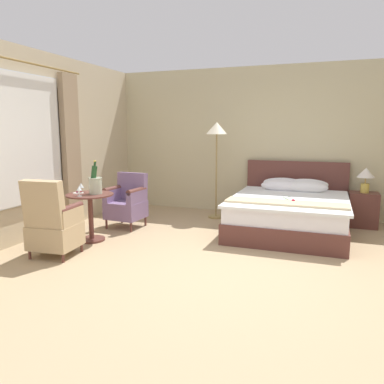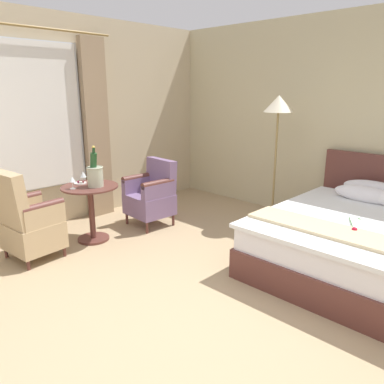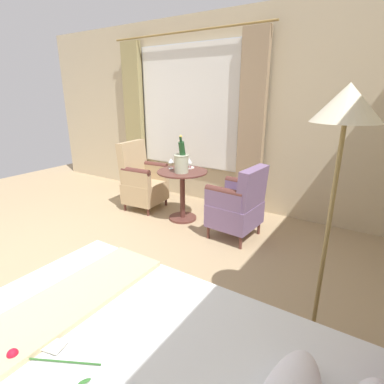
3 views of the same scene
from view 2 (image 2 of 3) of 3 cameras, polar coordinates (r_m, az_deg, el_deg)
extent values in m
plane|color=tan|center=(3.04, 1.47, -21.16)|extent=(7.71, 7.71, 0.00)
cube|color=#C4BB93|center=(5.23, 25.82, 9.23)|extent=(6.33, 0.12, 2.75)
cube|color=#C8B796|center=(5.14, -25.84, 9.14)|extent=(0.12, 6.29, 2.75)
cube|color=white|center=(5.06, -25.62, 10.07)|extent=(0.02, 1.81, 1.84)
cube|color=white|center=(5.03, -25.49, 10.06)|extent=(0.02, 1.72, 1.80)
cube|color=#A08666|center=(5.49, -14.36, 9.06)|extent=(0.10, 0.36, 2.47)
cylinder|color=olive|center=(5.00, -26.67, 21.95)|extent=(0.03, 2.71, 0.03)
cube|color=brown|center=(4.26, 23.89, -8.90)|extent=(1.70, 2.09, 0.30)
cube|color=white|center=(4.16, 24.28, -5.62)|extent=(1.65, 2.02, 0.22)
cube|color=white|center=(4.06, 24.19, -4.13)|extent=(1.73, 1.96, 0.04)
cube|color=#CFB98E|center=(3.59, 21.40, -5.72)|extent=(1.70, 0.38, 0.03)
ellipsoid|color=white|center=(4.96, 25.91, 0.44)|extent=(0.71, 0.24, 0.20)
ellipsoid|color=white|center=(4.73, 24.93, -0.33)|extent=(0.72, 0.25, 0.20)
cylinder|color=#2D6628|center=(3.86, 23.14, -4.52)|extent=(0.19, 0.35, 0.01)
sphere|color=red|center=(3.67, 23.51, -5.28)|extent=(0.05, 0.05, 0.05)
ellipsoid|color=#33702D|center=(4.02, 24.11, -3.73)|extent=(0.05, 0.04, 0.01)
cube|color=white|center=(3.79, 22.09, -4.72)|extent=(0.10, 0.13, 0.00)
cylinder|color=#99814B|center=(5.30, 12.02, -4.64)|extent=(0.28, 0.28, 0.03)
cylinder|color=#99814B|center=(5.09, 12.49, 3.41)|extent=(0.03, 0.03, 1.49)
cone|color=#EFE5C6|center=(4.98, 13.08, 12.99)|extent=(0.38, 0.38, 0.21)
cylinder|color=brown|center=(4.83, -14.76, -6.87)|extent=(0.38, 0.38, 0.03)
cylinder|color=brown|center=(4.72, -15.02, -3.27)|extent=(0.07, 0.07, 0.67)
cylinder|color=brown|center=(4.62, -15.32, 0.78)|extent=(0.67, 0.67, 0.02)
cylinder|color=#B2BBA1|center=(4.55, -14.53, 2.22)|extent=(0.18, 0.18, 0.23)
torus|color=#B2BBA1|center=(4.52, -14.63, 3.64)|extent=(0.20, 0.20, 0.02)
cylinder|color=white|center=(4.53, -14.61, 3.39)|extent=(0.16, 0.16, 0.03)
cylinder|color=#1E4723|center=(4.54, -14.79, 4.10)|extent=(0.12, 0.08, 0.28)
cylinder|color=#193D1E|center=(4.48, -14.76, 6.17)|extent=(0.04, 0.03, 0.07)
sphere|color=gold|center=(4.48, -14.79, 6.61)|extent=(0.04, 0.04, 0.04)
cylinder|color=white|center=(4.75, -16.16, 1.28)|extent=(0.07, 0.07, 0.01)
cylinder|color=white|center=(4.74, -16.20, 1.75)|extent=(0.01, 0.01, 0.08)
cone|color=white|center=(4.72, -16.27, 2.60)|extent=(0.08, 0.08, 0.07)
cylinder|color=white|center=(4.54, -17.69, 0.51)|extent=(0.07, 0.07, 0.01)
cylinder|color=white|center=(4.53, -17.73, 1.01)|extent=(0.01, 0.01, 0.08)
cone|color=white|center=(4.51, -17.80, 1.86)|extent=(0.08, 0.08, 0.06)
cylinder|color=white|center=(4.76, -16.67, 1.31)|extent=(0.15, 0.15, 0.01)
sphere|color=maroon|center=(4.75, -16.95, 1.49)|extent=(0.02, 0.02, 0.02)
sphere|color=maroon|center=(4.74, -16.26, 1.51)|extent=(0.02, 0.02, 0.02)
sphere|color=#A43141|center=(4.76, -16.19, 1.58)|extent=(0.02, 0.02, 0.02)
cylinder|color=brown|center=(5.24, -9.89, -3.99)|extent=(0.04, 0.04, 0.16)
cylinder|color=brown|center=(4.87, -6.87, -5.40)|extent=(0.04, 0.04, 0.16)
cylinder|color=brown|center=(5.48, -6.03, -2.99)|extent=(0.04, 0.04, 0.16)
cylinder|color=brown|center=(5.12, -2.88, -4.25)|extent=(0.04, 0.04, 0.16)
cube|color=slate|center=(5.10, -6.50, -1.83)|extent=(0.59, 0.55, 0.28)
cube|color=slate|center=(5.13, -4.74, 2.52)|extent=(0.53, 0.19, 0.46)
cube|color=slate|center=(5.21, -8.22, 1.16)|extent=(0.12, 0.48, 0.20)
cylinder|color=brown|center=(5.19, -8.26, 2.21)|extent=(0.12, 0.48, 0.09)
cube|color=slate|center=(4.85, -5.20, 0.18)|extent=(0.12, 0.48, 0.20)
cylinder|color=brown|center=(4.83, -5.23, 1.30)|extent=(0.12, 0.48, 0.09)
cylinder|color=brown|center=(4.45, -18.86, -8.57)|extent=(0.04, 0.04, 0.11)
cylinder|color=brown|center=(4.84, -21.94, -6.94)|extent=(0.04, 0.04, 0.11)
cylinder|color=brown|center=(4.27, -23.66, -10.15)|extent=(0.04, 0.04, 0.11)
cylinder|color=brown|center=(4.67, -26.45, -8.29)|extent=(0.04, 0.04, 0.11)
cube|color=tan|center=(4.48, -23.02, -6.02)|extent=(0.60, 0.55, 0.30)
cube|color=tan|center=(4.26, -26.00, -1.11)|extent=(0.54, 0.22, 0.60)
cube|color=tan|center=(4.21, -21.65, -3.46)|extent=(0.13, 0.47, 0.22)
cylinder|color=brown|center=(4.18, -21.80, -2.05)|extent=(0.13, 0.47, 0.09)
cube|color=tan|center=(4.60, -24.51, -2.21)|extent=(0.13, 0.47, 0.22)
cylinder|color=brown|center=(4.57, -24.67, -0.92)|extent=(0.13, 0.47, 0.09)
camera|label=1|loc=(2.29, -117.03, -12.59)|focal=35.00mm
camera|label=3|loc=(4.54, 35.72, 10.91)|focal=28.00mm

